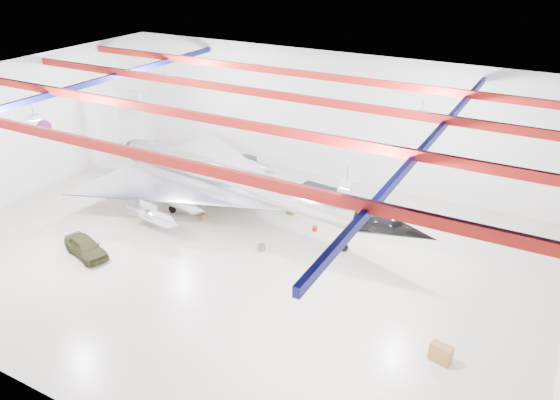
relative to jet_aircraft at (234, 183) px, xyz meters
The scene contains 17 objects.
floor 6.32m from the jet_aircraft, 56.66° to the right, with size 40.00×40.00×0.00m, color beige.
wall_back 11.05m from the jet_aircraft, 72.80° to the left, with size 40.00×40.00×0.00m, color silver.
wall_left 17.75m from the jet_aircraft, 164.09° to the right, with size 30.00×30.00×0.00m, color silver.
ceiling 10.14m from the jet_aircraft, 56.66° to the right, with size 40.00×40.00×0.00m, color #0A0F38.
ceiling_structure 9.59m from the jet_aircraft, 56.66° to the right, with size 39.50×29.50×1.08m.
wall_roundel 17.18m from the jet_aircraft, behind, with size 1.50×1.50×0.10m, color #B21414.
jet_aircraft is the anchor object (origin of this frame).
jeep 11.48m from the jet_aircraft, 118.95° to the right, with size 1.58×3.93×1.34m, color #313118.
desk 19.99m from the jet_aircraft, 25.79° to the right, with size 1.11×0.55×1.01m, color brown.
crate_ply 3.56m from the jet_aircraft, 135.52° to the right, with size 0.54×0.43×0.38m, color olive.
toolbox_red 3.53m from the jet_aircraft, 83.05° to the left, with size 0.45×0.36×0.32m, color maroon.
engine_drum 6.29m from the jet_aircraft, 39.10° to the right, with size 0.49×0.49×0.44m, color #59595B.
parts_bin 5.85m from the jet_aircraft, 36.56° to the left, with size 0.56×0.44×0.39m, color olive.
crate_small 6.71m from the jet_aircraft, 160.79° to the left, with size 0.38×0.30×0.26m, color #59595B.
tool_chest 6.99m from the jet_aircraft, ahead, with size 0.38×0.38×0.34m, color maroon.
oil_barrel 4.91m from the jet_aircraft, 29.66° to the left, with size 0.57×0.46×0.40m, color olive.
spares_box 5.20m from the jet_aircraft, 50.57° to the left, with size 0.46×0.46×0.41m, color #59595B.
Camera 1 is at (17.85, -26.39, 19.45)m, focal length 35.00 mm.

